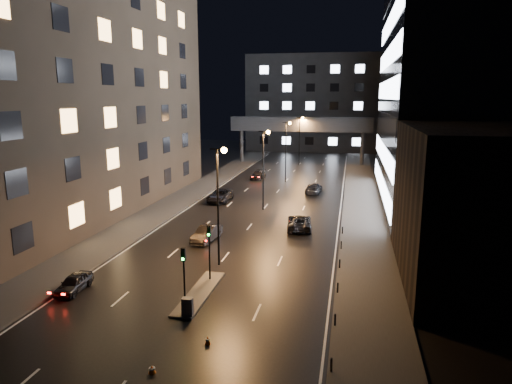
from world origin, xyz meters
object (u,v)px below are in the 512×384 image
Objects in this scene: car_away_b at (207,234)px; car_toward_a at (299,222)px; car_away_a at (74,283)px; car_toward_b at (314,188)px; car_away_c at (220,196)px; car_away_d at (258,175)px; utility_cabinet at (187,307)px.

car_away_b reaches higher than car_toward_a.
car_away_a is at bearing -106.88° from car_away_b.
car_away_b is 27.00m from car_toward_b.
car_away_b is 0.79× the size of car_away_c.
car_toward_a is at bearing 50.40° from car_away_a.
car_toward_b is at bearing 32.34° from car_away_c.
car_toward_b is at bearing -96.15° from car_toward_a.
car_away_b reaches higher than car_away_a.
utility_cabinet is at bearing -80.25° from car_away_d.
car_away_b is at bearing 74.94° from car_toward_b.
car_away_b is at bearing -79.58° from car_away_c.
car_away_c reaches higher than car_away_d.
car_away_c reaches higher than car_away_b.
car_away_a is 14.78m from car_away_b.
car_away_d is at bearing 83.35° from car_away_c.
car_away_a is 0.76× the size of car_away_d.
utility_cabinet is (-4.78, -41.34, -0.01)m from car_toward_b.
utility_cabinet is at bearing -78.89° from car_away_c.
car_away_a is 0.80× the size of car_away_b.
car_away_c is (2.25, 30.93, 0.18)m from car_away_a.
car_away_c is 1.07× the size of car_toward_a.
utility_cabinet reaches higher than car_away_a.
car_away_b is 0.84× the size of car_toward_a.
utility_cabinet is at bearing -69.74° from car_away_b.
car_toward_a is (14.53, 19.69, 0.13)m from car_away_a.
car_away_b is 35.76m from car_away_d.
car_away_a is at bearing 47.28° from car_toward_a.
car_away_b is 0.88× the size of car_toward_b.
car_toward_b reaches higher than car_away_d.
car_away_d reaches higher than utility_cabinet.
car_toward_a reaches higher than car_away_a.
car_away_a is 9.94m from utility_cabinet.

